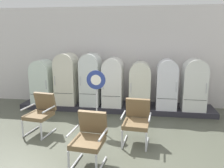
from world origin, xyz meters
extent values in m
cube|color=#4C4F41|center=(0.00, 0.00, -0.03)|extent=(12.00, 10.00, 0.05)
cube|color=silver|center=(0.00, 3.66, 1.60)|extent=(11.76, 0.12, 3.20)
cube|color=#47443F|center=(0.00, 3.66, 2.85)|extent=(11.76, 0.07, 0.06)
cube|color=#2C2A33|center=(0.00, 3.02, 0.08)|extent=(6.00, 0.95, 0.16)
cube|color=silver|center=(-2.33, 2.91, 0.69)|extent=(0.63, 0.64, 1.08)
cylinder|color=silver|center=(-2.33, 2.91, 1.23)|extent=(0.63, 0.63, 0.63)
cube|color=#383838|center=(-2.33, 2.59, 0.50)|extent=(0.58, 0.01, 0.01)
cylinder|color=silver|center=(-2.08, 2.57, 0.82)|extent=(0.02, 0.02, 0.28)
cube|color=silver|center=(-1.54, 2.94, 0.80)|extent=(0.64, 0.70, 1.29)
cylinder|color=silver|center=(-1.54, 2.94, 1.45)|extent=(0.64, 0.68, 0.64)
cube|color=#383838|center=(-1.54, 2.59, 0.57)|extent=(0.58, 0.01, 0.01)
cylinder|color=silver|center=(-1.79, 2.57, 0.96)|extent=(0.02, 0.02, 0.28)
cube|color=silver|center=(-0.76, 2.93, 0.81)|extent=(0.59, 0.67, 1.32)
cylinder|color=silver|center=(-0.76, 2.93, 1.47)|extent=(0.59, 0.66, 0.59)
cube|color=#383838|center=(-0.76, 2.59, 0.58)|extent=(0.54, 0.01, 0.01)
cylinder|color=silver|center=(-0.99, 2.57, 0.97)|extent=(0.02, 0.02, 0.28)
cube|color=white|center=(-0.06, 2.93, 0.75)|extent=(0.60, 0.68, 1.19)
cylinder|color=white|center=(-0.06, 2.93, 1.34)|extent=(0.60, 0.67, 0.60)
cube|color=#383838|center=(-0.06, 2.59, 0.54)|extent=(0.55, 0.01, 0.01)
cylinder|color=silver|center=(-0.30, 2.57, 0.89)|extent=(0.02, 0.02, 0.28)
cube|color=silver|center=(0.76, 2.90, 0.69)|extent=(0.62, 0.63, 1.07)
cylinder|color=silver|center=(0.76, 2.90, 1.23)|extent=(0.62, 0.62, 0.62)
cube|color=#383838|center=(0.76, 2.59, 0.50)|extent=(0.57, 0.01, 0.01)
cylinder|color=silver|center=(0.51, 2.57, 0.82)|extent=(0.02, 0.02, 0.28)
cube|color=white|center=(1.54, 2.89, 0.74)|extent=(0.59, 0.60, 1.17)
cylinder|color=white|center=(1.54, 2.89, 1.33)|extent=(0.59, 0.59, 0.59)
cube|color=#383838|center=(1.54, 2.59, 0.53)|extent=(0.54, 0.01, 0.01)
cylinder|color=silver|center=(1.78, 2.57, 0.88)|extent=(0.02, 0.02, 0.28)
cube|color=white|center=(2.32, 2.88, 0.74)|extent=(0.66, 0.59, 1.16)
cylinder|color=white|center=(2.32, 2.88, 1.32)|extent=(0.66, 0.58, 0.66)
cube|color=#383838|center=(2.32, 2.59, 0.53)|extent=(0.61, 0.01, 0.01)
cylinder|color=silver|center=(2.59, 2.57, 0.88)|extent=(0.02, 0.02, 0.28)
cylinder|color=silver|center=(-1.78, 0.98, 0.02)|extent=(0.13, 0.62, 0.04)
cylinder|color=silver|center=(-1.82, 0.69, 0.21)|extent=(0.05, 0.05, 0.39)
cylinder|color=silver|center=(-1.29, 0.91, 0.02)|extent=(0.13, 0.62, 0.04)
cylinder|color=silver|center=(-1.33, 0.62, 0.21)|extent=(0.05, 0.05, 0.39)
cube|color=brown|center=(-1.53, 0.94, 0.45)|extent=(0.60, 0.63, 0.09)
cube|color=brown|center=(-1.49, 1.24, 0.72)|extent=(0.55, 0.23, 0.45)
cylinder|color=silver|center=(-1.81, 0.98, 0.64)|extent=(0.11, 0.51, 0.04)
cylinder|color=silver|center=(-1.25, 0.90, 0.64)|extent=(0.11, 0.51, 0.04)
cylinder|color=silver|center=(0.51, 0.79, 0.02)|extent=(0.09, 0.62, 0.04)
cylinder|color=silver|center=(0.49, 0.50, 0.21)|extent=(0.04, 0.04, 0.39)
cylinder|color=silver|center=(1.00, 0.75, 0.02)|extent=(0.09, 0.62, 0.04)
cylinder|color=silver|center=(0.98, 0.46, 0.21)|extent=(0.04, 0.04, 0.39)
cube|color=brown|center=(0.76, 0.77, 0.45)|extent=(0.57, 0.60, 0.09)
cube|color=brown|center=(0.78, 1.06, 0.72)|extent=(0.54, 0.20, 0.45)
cylinder|color=silver|center=(0.47, 0.79, 0.64)|extent=(0.07, 0.51, 0.04)
cylinder|color=silver|center=(1.04, 0.75, 0.64)|extent=(0.07, 0.51, 0.04)
cylinder|color=silver|center=(-0.29, -0.17, 0.02)|extent=(0.10, 0.62, 0.04)
cylinder|color=silver|center=(-0.32, -0.46, 0.21)|extent=(0.04, 0.04, 0.39)
cylinder|color=silver|center=(0.20, -0.22, 0.02)|extent=(0.10, 0.62, 0.04)
cylinder|color=silver|center=(0.17, -0.51, 0.21)|extent=(0.04, 0.04, 0.39)
cube|color=brown|center=(-0.05, -0.20, 0.45)|extent=(0.58, 0.61, 0.09)
cube|color=brown|center=(-0.02, 0.10, 0.72)|extent=(0.54, 0.21, 0.45)
cylinder|color=silver|center=(-0.33, -0.17, 0.64)|extent=(0.08, 0.51, 0.04)
cylinder|color=silver|center=(0.24, -0.22, 0.64)|extent=(0.08, 0.51, 0.04)
cylinder|color=#2D2D30|center=(-0.26, 1.48, 0.01)|extent=(0.32, 0.32, 0.03)
cylinder|color=silver|center=(-0.26, 1.48, 0.64)|extent=(0.04, 0.04, 1.22)
cylinder|color=navy|center=(-0.26, 1.45, 1.25)|extent=(0.46, 0.02, 0.46)
cylinder|color=white|center=(-0.26, 1.44, 1.25)|extent=(0.26, 0.00, 0.26)
camera|label=1|loc=(0.93, -3.75, 2.30)|focal=36.08mm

